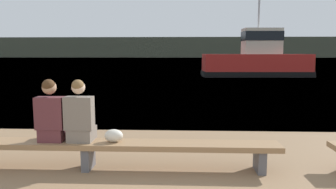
% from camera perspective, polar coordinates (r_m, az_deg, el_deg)
% --- Properties ---
extents(water_surface, '(240.00, 240.00, 0.00)m').
position_cam_1_polar(water_surface, '(127.33, 2.33, 6.44)').
color(water_surface, '#386084').
rests_on(water_surface, ground).
extents(far_shoreline, '(600.00, 12.00, 7.97)m').
position_cam_1_polar(far_shoreline, '(134.95, 2.35, 8.18)').
color(far_shoreline, '#424738').
rests_on(far_shoreline, ground).
extents(bench_main, '(5.79, 0.45, 0.42)m').
position_cam_1_polar(bench_main, '(5.19, -13.76, -8.83)').
color(bench_main, '#8E6B47').
rests_on(bench_main, ground).
extents(person_left, '(0.42, 0.43, 0.96)m').
position_cam_1_polar(person_left, '(5.28, -19.65, -3.41)').
color(person_left, '#56282D').
rests_on(person_left, bench_main).
extents(person_right, '(0.42, 0.42, 0.95)m').
position_cam_1_polar(person_right, '(5.13, -15.08, -3.63)').
color(person_right, '#70665B').
rests_on(person_right, bench_main).
extents(shopping_bag, '(0.28, 0.19, 0.20)m').
position_cam_1_polar(shopping_bag, '(5.06, -9.44, -7.08)').
color(shopping_bag, beige).
rests_on(shopping_bag, bench_main).
extents(tugboat_red, '(8.16, 3.08, 6.93)m').
position_cam_1_polar(tugboat_red, '(25.81, 15.21, 5.60)').
color(tugboat_red, red).
rests_on(tugboat_red, water_surface).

